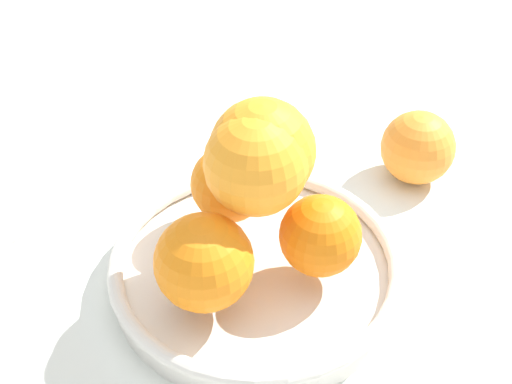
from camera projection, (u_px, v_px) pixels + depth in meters
The scene contains 4 objects.
ground_plane at pixel (256, 282), 0.60m from camera, with size 4.00×4.00×0.00m, color silver.
fruit_bowl at pixel (256, 269), 0.59m from camera, with size 0.24×0.24×0.03m.
orange_pile at pixel (253, 193), 0.54m from camera, with size 0.16×0.16×0.14m.
stray_orange at pixel (418, 147), 0.68m from camera, with size 0.07×0.07×0.07m, color orange.
Camera 1 is at (0.34, -0.22, 0.44)m, focal length 50.00 mm.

